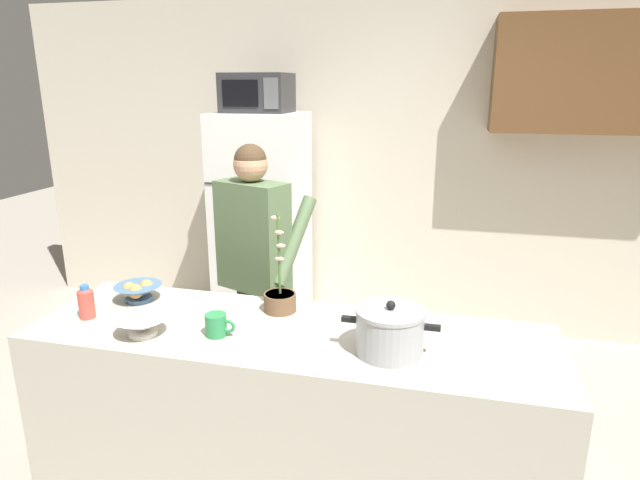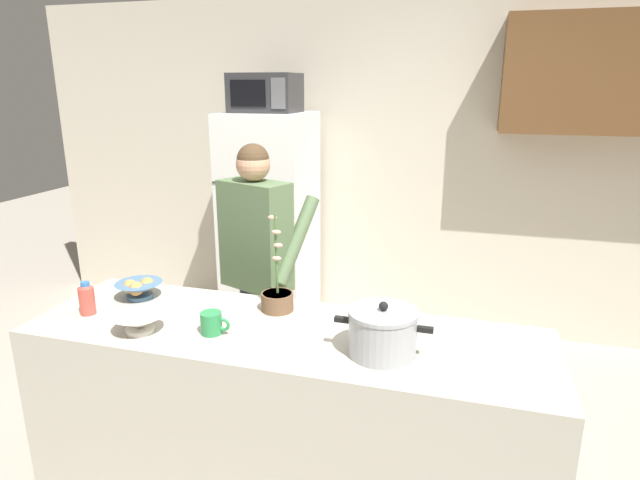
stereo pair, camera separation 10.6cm
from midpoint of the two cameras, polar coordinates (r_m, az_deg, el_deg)
back_wall_unit at (r=4.31m, az=8.42°, el=9.13°), size 6.00×0.48×2.60m
kitchen_island at (r=2.57m, az=-4.36°, el=-18.85°), size 2.26×0.68×0.92m
refrigerator at (r=4.25m, az=-6.84°, el=1.52°), size 0.64×0.68×1.74m
microwave at (r=4.10m, az=-7.44°, el=15.21°), size 0.48×0.37×0.28m
person_near_pot at (r=3.12m, az=-7.91°, el=-1.17°), size 0.59×0.54×1.63m
cooking_pot at (r=2.13m, az=5.98°, el=-9.58°), size 0.38×0.27×0.22m
coffee_mug at (r=2.32m, az=-12.21°, el=-8.80°), size 0.13×0.09×0.10m
bread_bowl at (r=2.77m, az=-19.77°, el=-5.14°), size 0.23×0.23×0.10m
empty_bowl at (r=2.41m, az=-19.55°, el=-8.50°), size 0.22×0.22×0.08m
bottle_near_edge at (r=2.66m, az=-24.62°, el=-6.00°), size 0.07×0.07×0.16m
potted_orchid at (r=2.51m, az=-5.49°, el=-6.11°), size 0.15×0.15×0.46m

